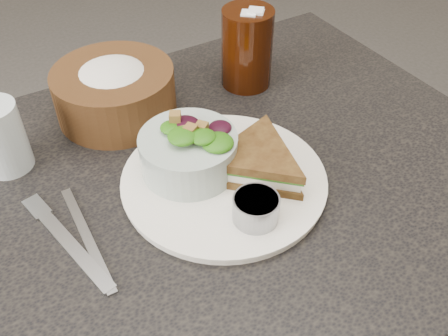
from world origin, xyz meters
TOP-DOWN VIEW (x-y plane):
  - dining_table at (0.00, 0.00)m, footprint 1.00×0.70m
  - dinner_plate at (0.05, -0.02)m, footprint 0.29×0.29m
  - sandwich at (0.09, -0.04)m, footprint 0.23×0.23m
  - salad_bowl at (0.02, 0.02)m, footprint 0.16×0.16m
  - dressing_ramekin at (0.04, -0.11)m, footprint 0.08×0.08m
  - orange_wedge at (0.08, 0.03)m, footprint 0.10×0.10m
  - fork at (-0.18, -0.02)m, footprint 0.05×0.18m
  - knife at (-0.15, -0.02)m, footprint 0.02×0.19m
  - bread_basket at (-0.02, 0.21)m, footprint 0.20×0.20m
  - cola_glass at (0.22, 0.18)m, footprint 0.11×0.11m
  - water_glass at (-0.20, 0.18)m, footprint 0.08×0.08m

SIDE VIEW (x-z plane):
  - dining_table at x=0.00m, z-range 0.00..0.75m
  - knife at x=-0.15m, z-range 0.75..0.75m
  - fork at x=-0.18m, z-range 0.75..0.75m
  - dinner_plate at x=0.05m, z-range 0.75..0.76m
  - orange_wedge at x=0.08m, z-range 0.76..0.79m
  - dressing_ramekin at x=0.04m, z-range 0.76..0.80m
  - sandwich at x=0.09m, z-range 0.76..0.81m
  - salad_bowl at x=0.02m, z-range 0.76..0.84m
  - water_glass at x=-0.20m, z-range 0.75..0.86m
  - bread_basket at x=-0.02m, z-range 0.75..0.86m
  - cola_glass at x=0.22m, z-range 0.75..0.90m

